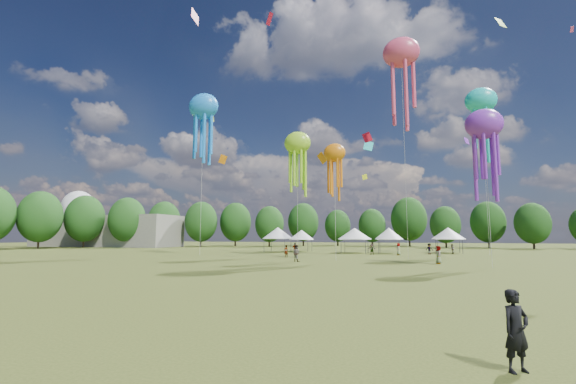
% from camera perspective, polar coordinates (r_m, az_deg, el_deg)
% --- Properties ---
extents(ground, '(300.00, 300.00, 0.00)m').
position_cam_1_polar(ground, '(12.12, -5.11, -20.38)').
color(ground, '#384416').
rests_on(ground, ground).
extents(observer_main, '(0.76, 0.70, 1.74)m').
position_cam_1_polar(observer_main, '(10.08, 30.88, -17.30)').
color(observer_main, black).
rests_on(observer_main, ground).
extents(spectator_near, '(1.11, 1.01, 1.84)m').
position_cam_1_polar(spectator_near, '(43.34, 1.25, -9.13)').
color(spectator_near, gray).
rests_on(spectator_near, ground).
extents(spectators_far, '(24.58, 24.09, 1.83)m').
position_cam_1_polar(spectators_far, '(57.94, 14.87, -8.32)').
color(spectators_far, gray).
rests_on(spectators_far, ground).
extents(festival_tents, '(33.81, 10.38, 4.36)m').
position_cam_1_polar(festival_tents, '(66.92, 9.74, -6.15)').
color(festival_tents, '#47474C').
rests_on(festival_tents, ground).
extents(show_kites, '(45.33, 27.55, 29.38)m').
position_cam_1_polar(show_kites, '(55.49, 10.66, 11.24)').
color(show_kites, '#9DE225').
rests_on(show_kites, ground).
extents(small_kites, '(73.00, 57.44, 46.56)m').
position_cam_1_polar(small_kites, '(60.30, 13.30, 20.81)').
color(small_kites, '#9DE225').
rests_on(small_kites, ground).
extents(treeline, '(201.57, 95.24, 13.43)m').
position_cam_1_polar(treeline, '(73.96, 10.84, -3.56)').
color(treeline, '#38281C').
rests_on(treeline, ground).
extents(hangar, '(40.00, 12.00, 8.00)m').
position_cam_1_polar(hangar, '(112.77, -25.50, -5.31)').
color(hangar, gray).
rests_on(hangar, ground).
extents(radome, '(9.00, 9.00, 16.00)m').
position_cam_1_polar(radome, '(128.45, -28.81, -2.53)').
color(radome, white).
rests_on(radome, ground).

